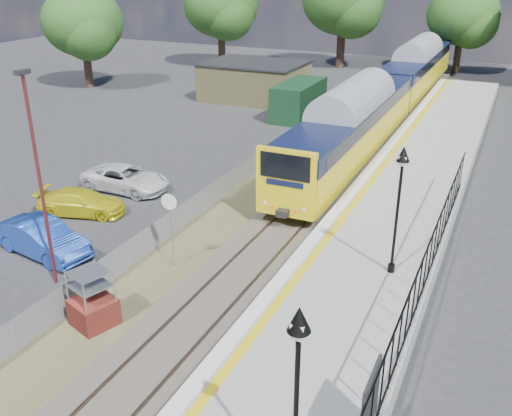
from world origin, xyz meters
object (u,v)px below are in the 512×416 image
Objects in this scene: victorian_lamp_south at (298,363)px; speed_sign at (170,217)px; car_blue at (42,238)px; carpark_lamp at (38,171)px; train at (391,90)px; car_white at (126,179)px; victorian_lamp_north at (401,181)px; car_yellow at (81,202)px; brick_plinth at (92,300)px.

victorian_lamp_south is 1.48× the size of speed_sign.
speed_sign reaches higher than car_blue.
carpark_lamp reaches higher than car_blue.
car_white is at bearing -115.62° from train.
car_white is (-6.56, 5.88, -1.50)m from speed_sign.
victorian_lamp_south is 1.00× the size of victorian_lamp_north.
victorian_lamp_south is 0.99× the size of car_white.
car_blue is at bearing -178.02° from car_yellow.
car_yellow is at bearing 152.57° from speed_sign.
train reaches higher than brick_plinth.
train is at bearing -25.51° from car_white.
car_yellow is 0.88× the size of car_white.
victorian_lamp_north is at bearing 35.56° from brick_plinth.
victorian_lamp_north reaches higher than car_blue.
speed_sign is at bearing 134.42° from victorian_lamp_south.
speed_sign is (-2.70, -25.20, -0.20)m from train.
brick_plinth is (-2.99, -29.49, -1.37)m from train.
train reaches higher than speed_sign.
car_white is at bearing 110.33° from carpark_lamp.
car_blue reaches higher than car_yellow.
train is 25.34m from speed_sign.
car_yellow is at bearing 143.61° from victorian_lamp_south.
victorian_lamp_north is 8.44m from speed_sign.
speed_sign is (0.29, 4.29, 1.17)m from brick_plinth.
carpark_lamp reaches higher than brick_plinth.
victorian_lamp_north reaches higher than speed_sign.
victorian_lamp_north is 1.04× the size of car_blue.
victorian_lamp_south is 12.85m from carpark_lamp.
speed_sign is 0.70× the size of car_blue.
victorian_lamp_south reaches higher than brick_plinth.
victorian_lamp_south is 2.27× the size of brick_plinth.
train is at bearing 102.67° from victorian_lamp_north.
speed_sign is at bearing -67.53° from car_blue.
brick_plinth is at bearing -95.79° from train.
car_white is at bearing 131.81° from speed_sign.
train is 28.68m from carpark_lamp.
victorian_lamp_north is at bearing 91.15° from victorian_lamp_south.
train is 5.24× the size of carpark_lamp.
victorian_lamp_south is 20.84m from car_white.
carpark_lamp is at bearing -158.88° from victorian_lamp_north.
carpark_lamp is 1.68× the size of car_white.
car_yellow is 3.33m from car_white.
victorian_lamp_south is 0.59× the size of carpark_lamp.
victorian_lamp_south is 18.78m from car_yellow.
carpark_lamp is (-11.56, 5.61, 0.10)m from victorian_lamp_south.
speed_sign reaches higher than car_white.
brick_plinth is at bearing -153.63° from car_yellow.
brick_plinth is 0.50× the size of car_yellow.
car_white is (-1.21, 7.14, -0.08)m from car_blue.
car_blue is at bearing -173.16° from speed_sign.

